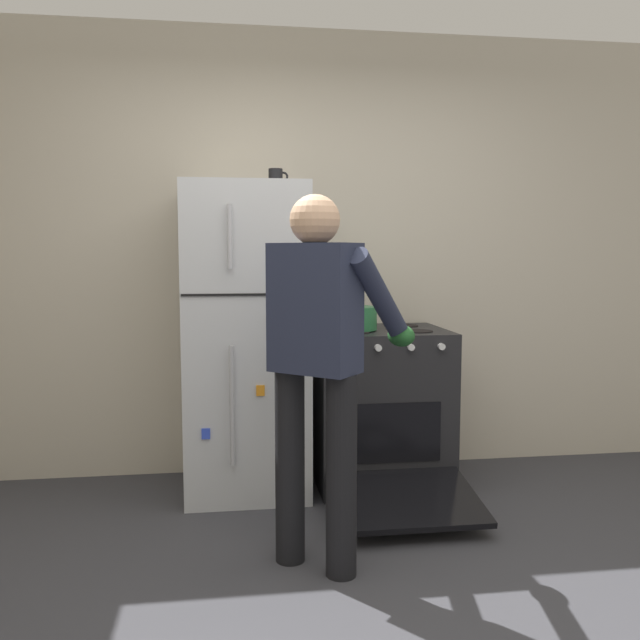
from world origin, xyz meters
The scene contains 7 objects.
ground centered at (0.00, 0.00, 0.00)m, with size 8.00×8.00×0.00m, color #38383D.
kitchen_wall_back centered at (0.00, 1.95, 1.35)m, with size 6.00×0.10×2.70m, color beige.
refrigerator centered at (-0.35, 1.57, 0.87)m, with size 0.68×0.72×1.74m.
stove_range centered at (0.43, 1.55, 0.45)m, with size 0.76×1.22×0.92m.
person_cook centered at (-0.07, 0.57, 0.96)m, with size 0.69×0.73×1.60m.
red_pot centered at (0.27, 1.52, 0.99)m, with size 0.35×0.25×0.13m.
coffee_mug centered at (-0.17, 1.62, 1.78)m, with size 0.11×0.08×0.10m.
Camera 1 is at (-0.46, -2.20, 1.36)m, focal length 37.40 mm.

